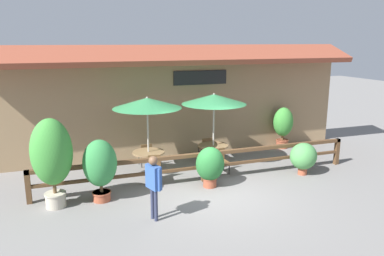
{
  "coord_description": "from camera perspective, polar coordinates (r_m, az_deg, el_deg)",
  "views": [
    {
      "loc": [
        -4.04,
        -9.44,
        4.36
      ],
      "look_at": [
        -0.26,
        1.43,
        1.68
      ],
      "focal_mm": 35.0,
      "sensor_mm": 36.0,
      "label": 1
    }
  ],
  "objects": [
    {
      "name": "building_facade",
      "position": [
        14.3,
        -2.52,
        4.29
      ],
      "size": [
        14.28,
        1.49,
        4.23
      ],
      "color": "#997A56",
      "rests_on": "ground"
    },
    {
      "name": "patio_umbrella_middle",
      "position": [
        12.96,
        3.36,
        4.4
      ],
      "size": [
        2.25,
        2.25,
        2.61
      ],
      "color": "#B7B2A8",
      "rests_on": "ground"
    },
    {
      "name": "chair_near_wallside",
      "position": [
        13.41,
        -7.07,
        -3.88
      ],
      "size": [
        0.44,
        0.44,
        0.83
      ],
      "rotation": [
        0.0,
        0.0,
        3.19
      ],
      "color": "brown",
      "rests_on": "ground"
    },
    {
      "name": "potted_plant_broad_leaf",
      "position": [
        11.4,
        2.76,
        -5.67
      ],
      "size": [
        0.88,
        0.79,
        1.25
      ],
      "color": "#9E4C33",
      "rests_on": "ground"
    },
    {
      "name": "patio_umbrella_near",
      "position": [
        12.21,
        -6.86,
        3.79
      ],
      "size": [
        2.25,
        2.25,
        2.61
      ],
      "color": "#B7B2A8",
      "rests_on": "ground"
    },
    {
      "name": "potted_plant_small_flowering",
      "position": [
        10.44,
        -20.59,
        -3.89
      ],
      "size": [
        1.07,
        0.96,
        2.44
      ],
      "color": "#B7AD99",
      "rests_on": "ground"
    },
    {
      "name": "chair_near_streetside",
      "position": [
        11.94,
        -5.72,
        -6.01
      ],
      "size": [
        0.49,
        0.49,
        0.83
      ],
      "rotation": [
        0.0,
        0.0,
        -0.19
      ],
      "color": "brown",
      "rests_on": "ground"
    },
    {
      "name": "patio_railing",
      "position": [
        11.82,
        1.82,
        -4.94
      ],
      "size": [
        10.4,
        0.14,
        0.95
      ],
      "color": "brown",
      "rests_on": "ground"
    },
    {
      "name": "chair_middle_streetside",
      "position": [
        12.66,
        4.4,
        -4.86
      ],
      "size": [
        0.45,
        0.45,
        0.83
      ],
      "rotation": [
        0.0,
        0.0,
        0.08
      ],
      "color": "brown",
      "rests_on": "ground"
    },
    {
      "name": "potted_plant_corner_fern",
      "position": [
        15.88,
        13.71,
        0.56
      ],
      "size": [
        0.82,
        0.74,
        1.71
      ],
      "color": "#9E4C33",
      "rests_on": "ground"
    },
    {
      "name": "dining_table_near",
      "position": [
        12.62,
        -6.64,
        -4.25
      ],
      "size": [
        1.07,
        1.07,
        0.76
      ],
      "color": "olive",
      "rests_on": "ground"
    },
    {
      "name": "ground_plane",
      "position": [
        11.16,
        3.75,
        -9.91
      ],
      "size": [
        60.0,
        60.0,
        0.0
      ],
      "primitive_type": "plane",
      "color": "slate"
    },
    {
      "name": "potted_plant_tall_tropical",
      "position": [
        12.97,
        16.62,
        -4.22
      ],
      "size": [
        0.91,
        0.81,
        1.08
      ],
      "color": "#9E4C33",
      "rests_on": "ground"
    },
    {
      "name": "chair_middle_wallside",
      "position": [
        14.12,
        2.11,
        -2.92
      ],
      "size": [
        0.44,
        0.44,
        0.83
      ],
      "rotation": [
        0.0,
        0.0,
        3.18
      ],
      "color": "brown",
      "rests_on": "ground"
    },
    {
      "name": "pedestrian",
      "position": [
        9.25,
        -5.87,
        -7.8
      ],
      "size": [
        0.33,
        0.56,
        1.66
      ],
      "rotation": [
        0.0,
        0.0,
        1.89
      ],
      "color": "#2D334C",
      "rests_on": "ground"
    },
    {
      "name": "dining_table_middle",
      "position": [
        13.35,
        3.26,
        -3.21
      ],
      "size": [
        1.07,
        1.07,
        0.76
      ],
      "color": "olive",
      "rests_on": "ground"
    },
    {
      "name": "potted_plant_entrance_palm",
      "position": [
        10.6,
        -13.84,
        -5.54
      ],
      "size": [
        0.93,
        0.84,
        1.76
      ],
      "color": "#9E4C33",
      "rests_on": "ground"
    }
  ]
}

